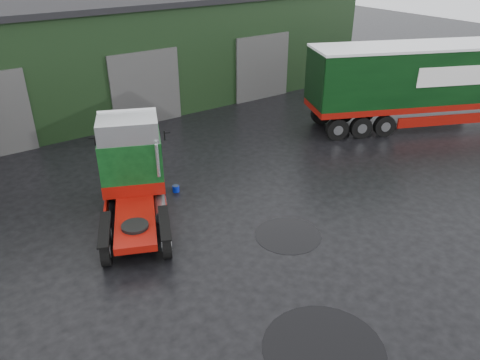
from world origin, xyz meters
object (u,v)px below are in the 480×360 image
at_px(lorry_right, 429,85).
at_px(tree_back_b, 150,10).
at_px(warehouse, 103,48).
at_px(hero_tractor, 132,181).
at_px(wash_bucket, 176,189).

distance_m(lorry_right, tree_back_b, 25.44).
bearing_deg(warehouse, hero_tractor, -107.63).
height_order(lorry_right, tree_back_b, tree_back_b).
distance_m(lorry_right, wash_bucket, 15.19).
relative_size(lorry_right, tree_back_b, 2.27).
distance_m(warehouse, tree_back_b, 12.82).
distance_m(warehouse, hero_tractor, 16.32).
bearing_deg(lorry_right, tree_back_b, -145.87).
relative_size(warehouse, lorry_right, 1.91).
distance_m(hero_tractor, wash_bucket, 3.28).
relative_size(warehouse, hero_tractor, 5.47).
height_order(warehouse, hero_tractor, warehouse).
xyz_separation_m(hero_tractor, lorry_right, (17.40, 0.50, 0.39)).
height_order(warehouse, lorry_right, warehouse).
bearing_deg(lorry_right, wash_bucket, -69.76).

